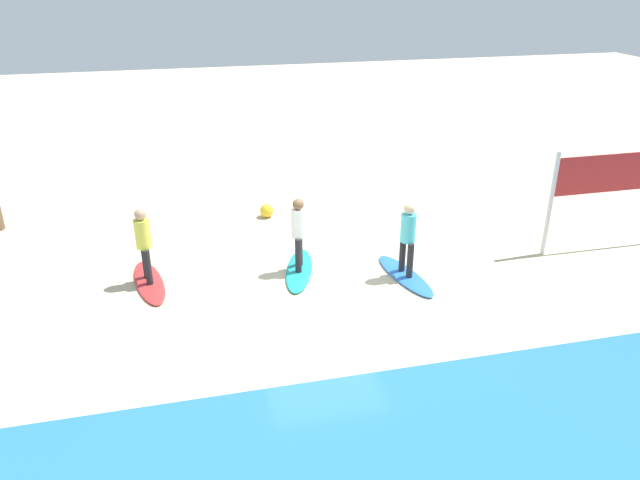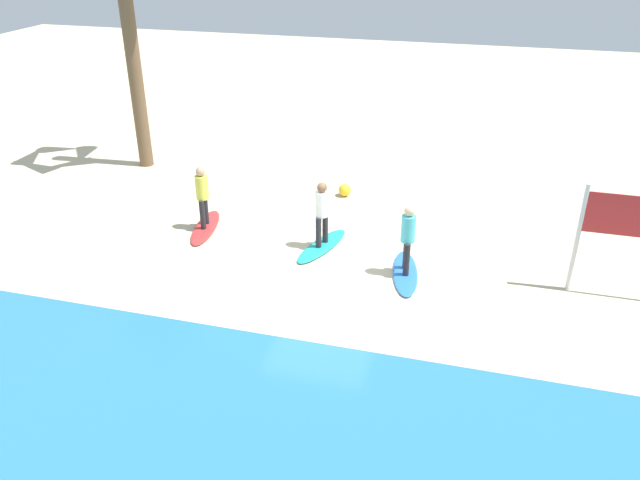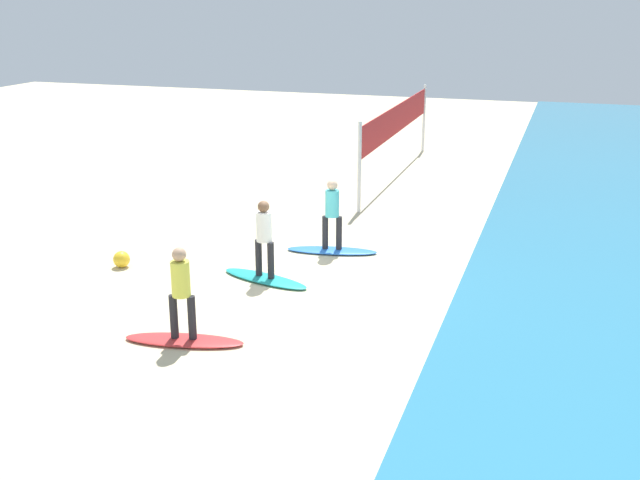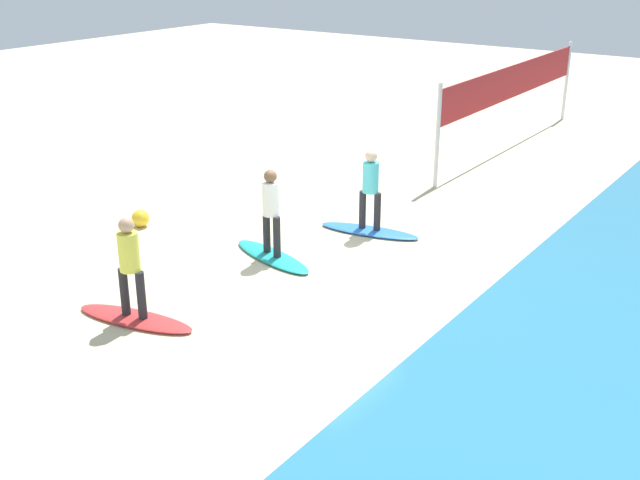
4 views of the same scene
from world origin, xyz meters
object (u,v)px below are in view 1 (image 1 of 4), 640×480
object	(u,v)px
surfer_teal	(299,229)
surfboard_red	(149,282)
surfer_red	(144,240)
surfboard_teal	(299,270)
surfboard_blue	(405,275)
beach_ball	(267,211)
surfer_blue	(408,234)

from	to	relation	value
surfer_teal	surfboard_red	world-z (taller)	surfer_teal
surfer_teal	surfer_red	bearing A→B (deg)	-3.46
surfboard_teal	surfer_red	size ratio (longest dim) A/B	1.28
surfer_teal	surfboard_red	size ratio (longest dim) A/B	0.78
surfer_teal	surfboard_teal	bearing A→B (deg)	-75.96
surfboard_teal	surfboard_blue	bearing A→B (deg)	86.18
surfer_red	surfboard_teal	bearing A→B (deg)	176.54
beach_ball	surfboard_teal	bearing A→B (deg)	93.62
surfboard_blue	surfboard_red	xyz separation A→B (m)	(5.43, -0.98, 0.00)
surfboard_blue	surfer_teal	size ratio (longest dim) A/B	1.28
surfboard_blue	surfer_blue	bearing A→B (deg)	-10.15
surfer_blue	beach_ball	distance (m)	4.82
surfboard_blue	beach_ball	xyz separation A→B (m)	(2.41, -4.09, 0.14)
surfer_blue	surfer_red	size ratio (longest dim) A/B	1.00
surfer_red	surfboard_red	bearing A→B (deg)	0.00
surfboard_teal	surfer_red	distance (m)	3.39
surfer_teal	surfboard_red	distance (m)	3.39
surfboard_red	surfer_red	xyz separation A→B (m)	(0.00, 0.00, 0.99)
surfer_teal	beach_ball	distance (m)	3.42
surfboard_blue	surfboard_red	bearing A→B (deg)	-110.36
surfer_blue	surfer_red	bearing A→B (deg)	-10.21
surfboard_blue	surfer_blue	size ratio (longest dim) A/B	1.28
surfboard_teal	beach_ball	size ratio (longest dim) A/B	5.75
surfboard_teal	surfboard_red	bearing A→B (deg)	-77.67
surfer_teal	surfer_red	world-z (taller)	same
surfboard_blue	beach_ball	world-z (taller)	beach_ball
surfer_red	surfer_teal	bearing A→B (deg)	176.54
surfboard_teal	surfboard_red	world-z (taller)	same
surfboard_red	surfboard_blue	bearing A→B (deg)	69.45
surfboard_red	beach_ball	world-z (taller)	beach_ball
surfer_blue	surfboard_blue	bearing A→B (deg)	-90.00
surfer_teal	surfboard_red	xyz separation A→B (m)	(3.24, -0.20, -0.99)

